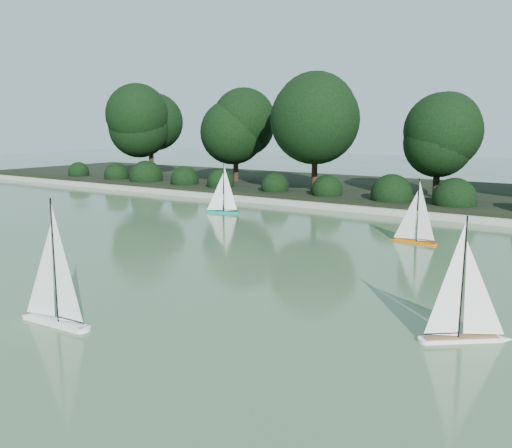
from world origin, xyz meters
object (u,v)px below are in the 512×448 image
object	(u,v)px
sailboat_orange	(411,232)
sailboat_teal	(220,205)
sailboat_white_a	(50,303)
sailboat_white_b	(470,321)

from	to	relation	value
sailboat_orange	sailboat_teal	distance (m)	6.08
sailboat_white_a	sailboat_white_b	distance (m)	5.19
sailboat_white_a	sailboat_white_b	world-z (taller)	sailboat_white_a
sailboat_white_a	sailboat_teal	bearing A→B (deg)	114.74
sailboat_white_b	sailboat_orange	size ratio (longest dim) A/B	1.07
sailboat_white_a	sailboat_orange	xyz separation A→B (m)	(2.07, 7.57, -0.04)
sailboat_white_a	sailboat_orange	size ratio (longest dim) A/B	1.15
sailboat_white_a	sailboat_white_b	size ratio (longest dim) A/B	1.08
sailboat_orange	sailboat_teal	xyz separation A→B (m)	(-6.01, 0.98, 0.00)
sailboat_white_a	sailboat_orange	distance (m)	7.85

